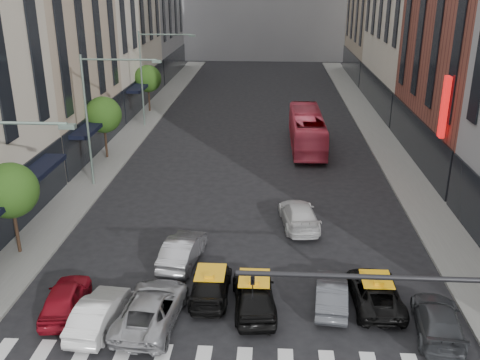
% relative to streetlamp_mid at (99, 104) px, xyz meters
% --- Properties ---
extents(sidewalk_left, '(3.00, 96.00, 0.15)m').
position_rel_streetlamp_mid_xyz_m(sidewalk_left, '(-1.46, 10.00, -5.83)').
color(sidewalk_left, slate).
rests_on(sidewalk_left, ground).
extents(sidewalk_right, '(3.00, 96.00, 0.15)m').
position_rel_streetlamp_mid_xyz_m(sidewalk_right, '(21.54, 10.00, -5.83)').
color(sidewalk_right, slate).
rests_on(sidewalk_right, ground).
extents(building_left_b, '(8.00, 16.00, 24.00)m').
position_rel_streetlamp_mid_xyz_m(building_left_b, '(-6.96, 8.00, 6.10)').
color(building_left_b, tan).
rests_on(building_left_b, ground).
extents(tree_near, '(2.88, 2.88, 4.95)m').
position_rel_streetlamp_mid_xyz_m(tree_near, '(-1.76, -10.00, -2.25)').
color(tree_near, black).
rests_on(tree_near, sidewalk_left).
extents(tree_mid, '(2.88, 2.88, 4.95)m').
position_rel_streetlamp_mid_xyz_m(tree_mid, '(-1.76, 6.00, -2.25)').
color(tree_mid, black).
rests_on(tree_mid, sidewalk_left).
extents(tree_far, '(2.88, 2.88, 4.95)m').
position_rel_streetlamp_mid_xyz_m(tree_far, '(-1.76, 22.00, -2.25)').
color(tree_far, black).
rests_on(tree_far, sidewalk_left).
extents(streetlamp_mid, '(5.38, 0.25, 9.00)m').
position_rel_streetlamp_mid_xyz_m(streetlamp_mid, '(0.00, 0.00, 0.00)').
color(streetlamp_mid, gray).
rests_on(streetlamp_mid, sidewalk_left).
extents(streetlamp_far, '(5.38, 0.25, 9.00)m').
position_rel_streetlamp_mid_xyz_m(streetlamp_far, '(0.00, 16.00, 0.00)').
color(streetlamp_far, gray).
rests_on(streetlamp_far, sidewalk_left).
extents(traffic_signal, '(10.10, 0.20, 6.00)m').
position_rel_streetlamp_mid_xyz_m(traffic_signal, '(17.74, -21.00, -1.43)').
color(traffic_signal, black).
rests_on(traffic_signal, ground).
extents(liberty_sign, '(0.30, 0.70, 4.00)m').
position_rel_streetlamp_mid_xyz_m(liberty_sign, '(22.64, 0.00, 0.10)').
color(liberty_sign, red).
rests_on(liberty_sign, ground).
extents(car_red, '(2.08, 4.22, 1.39)m').
position_rel_streetlamp_mid_xyz_m(car_red, '(2.64, -15.02, -5.21)').
color(car_red, maroon).
rests_on(car_red, ground).
extents(car_white_front, '(1.79, 4.24, 1.36)m').
position_rel_streetlamp_mid_xyz_m(car_white_front, '(4.43, -15.99, -5.22)').
color(car_white_front, silver).
rests_on(car_white_front, ground).
extents(car_silver, '(2.80, 5.30, 1.42)m').
position_rel_streetlamp_mid_xyz_m(car_silver, '(6.58, -15.56, -5.19)').
color(car_silver, '#97989C').
rests_on(car_silver, ground).
extents(taxi_left, '(1.73, 4.26, 1.23)m').
position_rel_streetlamp_mid_xyz_m(taxi_left, '(8.87, -13.42, -5.29)').
color(taxi_left, black).
rests_on(taxi_left, ground).
extents(taxi_center, '(2.27, 4.69, 1.54)m').
position_rel_streetlamp_mid_xyz_m(taxi_center, '(10.90, -14.31, -5.13)').
color(taxi_center, black).
rests_on(taxi_center, ground).
extents(car_grey_mid, '(1.74, 4.04, 1.29)m').
position_rel_streetlamp_mid_xyz_m(car_grey_mid, '(14.34, -13.84, -5.26)').
color(car_grey_mid, '#414449').
rests_on(car_grey_mid, ground).
extents(taxi_right, '(2.20, 4.59, 1.26)m').
position_rel_streetlamp_mid_xyz_m(taxi_right, '(16.33, -13.60, -5.27)').
color(taxi_right, black).
rests_on(taxi_right, ground).
extents(car_grey_curb, '(2.38, 4.65, 1.29)m').
position_rel_streetlamp_mid_xyz_m(car_grey_curb, '(18.53, -15.62, -5.26)').
color(car_grey_curb, '#373A3E').
rests_on(car_grey_curb, ground).
extents(car_row2_left, '(2.08, 4.57, 1.45)m').
position_rel_streetlamp_mid_xyz_m(car_row2_left, '(7.09, -10.38, -5.18)').
color(car_row2_left, gray).
rests_on(car_row2_left, ground).
extents(car_row2_right, '(2.55, 5.09, 1.42)m').
position_rel_streetlamp_mid_xyz_m(car_row2_right, '(13.25, -5.64, -5.20)').
color(car_row2_right, silver).
rests_on(car_row2_right, ground).
extents(bus, '(2.71, 11.20, 3.11)m').
position_rel_streetlamp_mid_xyz_m(bus, '(14.59, 10.12, -4.35)').
color(bus, '#D93F58').
rests_on(bus, ground).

